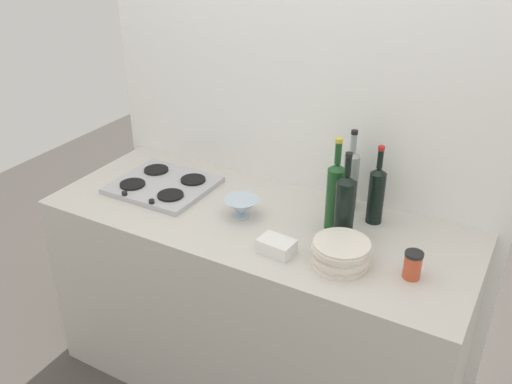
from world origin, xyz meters
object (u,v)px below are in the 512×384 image
at_px(butter_dish, 277,246).
at_px(condiment_jar_front, 413,265).
at_px(wine_bottle_mid_left, 345,207).
at_px(plate_stack, 341,253).
at_px(mixing_bowl, 241,207).
at_px(stovetop_hob, 163,185).
at_px(wine_bottle_rightmost, 335,194).
at_px(wine_bottle_leftmost, 351,178).
at_px(wine_bottle_mid_right, 376,194).

distance_m(butter_dish, condiment_jar_front, 0.49).
bearing_deg(wine_bottle_mid_left, butter_dish, -131.24).
relative_size(plate_stack, mixing_bowl, 1.44).
distance_m(stovetop_hob, wine_bottle_rightmost, 0.82).
xyz_separation_m(stovetop_hob, plate_stack, (0.93, -0.17, 0.03)).
xyz_separation_m(stovetop_hob, condiment_jar_front, (1.18, -0.12, 0.04)).
xyz_separation_m(wine_bottle_leftmost, butter_dish, (-0.11, -0.45, -0.11)).
bearing_deg(condiment_jar_front, mixing_bowl, 174.51).
bearing_deg(wine_bottle_mid_left, plate_stack, -70.93).
distance_m(stovetop_hob, mixing_bowl, 0.45).
bearing_deg(wine_bottle_leftmost, wine_bottle_rightmost, -88.39).
bearing_deg(wine_bottle_leftmost, mixing_bowl, -140.89).
bearing_deg(butter_dish, wine_bottle_mid_right, 58.36).
bearing_deg(wine_bottle_rightmost, butter_dish, -113.17).
bearing_deg(wine_bottle_rightmost, stovetop_hob, -175.87).
distance_m(plate_stack, mixing_bowl, 0.50).
height_order(wine_bottle_mid_left, wine_bottle_mid_right, wine_bottle_mid_left).
distance_m(wine_bottle_leftmost, butter_dish, 0.48).
relative_size(stovetop_hob, condiment_jar_front, 4.15).
bearing_deg(mixing_bowl, wine_bottle_mid_right, 25.29).
bearing_deg(wine_bottle_mid_left, wine_bottle_mid_right, 71.68).
bearing_deg(wine_bottle_mid_right, mixing_bowl, -154.71).
xyz_separation_m(plate_stack, wine_bottle_mid_left, (-0.06, 0.16, 0.10)).
bearing_deg(condiment_jar_front, wine_bottle_mid_right, 128.45).
bearing_deg(condiment_jar_front, wine_bottle_rightmost, 154.16).
distance_m(wine_bottle_rightmost, mixing_bowl, 0.39).
relative_size(stovetop_hob, wine_bottle_leftmost, 1.21).
height_order(wine_bottle_rightmost, mixing_bowl, wine_bottle_rightmost).
bearing_deg(butter_dish, plate_stack, 10.12).
relative_size(wine_bottle_leftmost, mixing_bowl, 2.38).
bearing_deg(stovetop_hob, wine_bottle_mid_right, 11.04).
relative_size(stovetop_hob, wine_bottle_mid_left, 1.16).
bearing_deg(wine_bottle_mid_left, stovetop_hob, 179.63).
height_order(wine_bottle_leftmost, butter_dish, wine_bottle_leftmost).
bearing_deg(wine_bottle_rightmost, mixing_bowl, -163.51).
bearing_deg(plate_stack, condiment_jar_front, 11.50).
bearing_deg(mixing_bowl, wine_bottle_mid_left, 5.80).
xyz_separation_m(plate_stack, condiment_jar_front, (0.25, 0.05, 0.00)).
xyz_separation_m(wine_bottle_mid_left, wine_bottle_rightmost, (-0.07, 0.06, 0.01)).
bearing_deg(butter_dish, mixing_bowl, 146.74).
height_order(plate_stack, butter_dish, plate_stack).
bearing_deg(mixing_bowl, wine_bottle_leftmost, 39.11).
relative_size(wine_bottle_rightmost, butter_dish, 2.90).
relative_size(stovetop_hob, wine_bottle_rightmost, 1.11).
distance_m(wine_bottle_mid_right, mixing_bowl, 0.55).
xyz_separation_m(wine_bottle_rightmost, butter_dish, (-0.12, -0.27, -0.12)).
relative_size(wine_bottle_leftmost, wine_bottle_mid_left, 0.96).
relative_size(wine_bottle_rightmost, mixing_bowl, 2.60).
bearing_deg(plate_stack, wine_bottle_leftmost, 107.13).
bearing_deg(plate_stack, wine_bottle_mid_left, 109.07).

